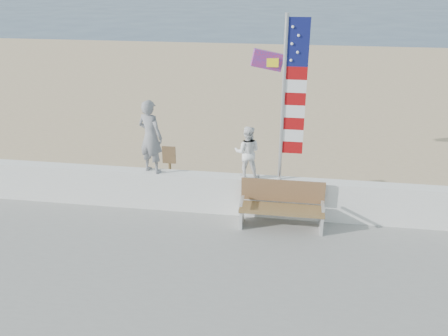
{
  "coord_description": "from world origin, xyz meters",
  "views": [
    {
      "loc": [
        1.62,
        -7.59,
        5.37
      ],
      "look_at": [
        0.2,
        1.8,
        1.35
      ],
      "focal_mm": 38.0,
      "sensor_mm": 36.0,
      "label": 1
    }
  ],
  "objects": [
    {
      "name": "sign",
      "position": [
        -1.2,
        2.45,
        0.94
      ],
      "size": [
        0.32,
        0.07,
        1.46
      ],
      "color": "brown",
      "rests_on": "sand"
    },
    {
      "name": "seawall",
      "position": [
        0.0,
        2.0,
        0.63
      ],
      "size": [
        30.0,
        0.35,
        0.9
      ],
      "primitive_type": "cube",
      "color": "white",
      "rests_on": "boardwalk"
    },
    {
      "name": "child",
      "position": [
        0.68,
        2.0,
        1.67
      ],
      "size": [
        0.58,
        0.46,
        1.18
      ],
      "primitive_type": "imported",
      "rotation": [
        0.0,
        0.0,
        3.16
      ],
      "color": "white",
      "rests_on": "seawall"
    },
    {
      "name": "bench",
      "position": [
        1.5,
        1.55,
        0.69
      ],
      "size": [
        1.8,
        0.57,
        1.0
      ],
      "color": "olive",
      "rests_on": "boardwalk"
    },
    {
      "name": "flag",
      "position": [
        1.53,
        2.0,
        2.99
      ],
      "size": [
        0.5,
        0.08,
        3.5
      ],
      "color": "silver",
      "rests_on": "seawall"
    },
    {
      "name": "adult",
      "position": [
        -1.48,
        2.0,
        1.92
      ],
      "size": [
        0.72,
        0.6,
        1.67
      ],
      "primitive_type": "imported",
      "rotation": [
        0.0,
        0.0,
        2.75
      ],
      "color": "gray",
      "rests_on": "seawall"
    },
    {
      "name": "parafoil_kite",
      "position": [
        0.86,
        5.59,
        3.03
      ],
      "size": [
        0.95,
        0.42,
        0.63
      ],
      "color": "#FE1C27",
      "rests_on": "ground"
    },
    {
      "name": "ground",
      "position": [
        0.0,
        0.0,
        0.0
      ],
      "size": [
        220.0,
        220.0,
        0.0
      ],
      "primitive_type": "plane",
      "color": "#2F455F",
      "rests_on": "ground"
    },
    {
      "name": "sand",
      "position": [
        0.0,
        9.0,
        0.04
      ],
      "size": [
        90.0,
        40.0,
        0.08
      ],
      "primitive_type": "cube",
      "color": "tan",
      "rests_on": "ground"
    }
  ]
}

